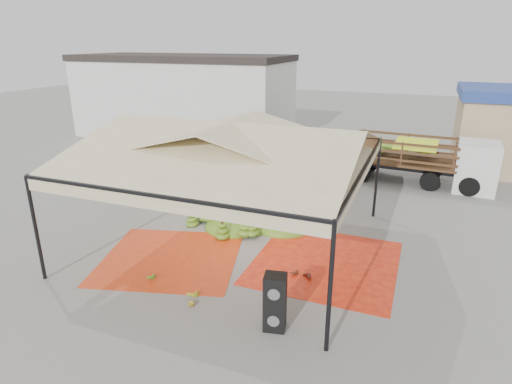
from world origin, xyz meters
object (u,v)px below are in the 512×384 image
at_px(speaker_stack, 275,302).
at_px(truck_right, 428,156).
at_px(truck_left, 289,145).
at_px(vendor, 255,187).
at_px(banana_heap, 251,207).

relative_size(speaker_stack, truck_right, 0.22).
bearing_deg(truck_left, vendor, -65.58).
relative_size(banana_heap, speaker_stack, 3.60).
bearing_deg(banana_heap, speaker_stack, -62.90).
distance_m(banana_heap, truck_left, 7.09).
height_order(speaker_stack, truck_left, truck_left).
bearing_deg(vendor, speaker_stack, 125.64).
bearing_deg(truck_left, speaker_stack, -53.03).
bearing_deg(banana_heap, truck_left, 96.31).
bearing_deg(speaker_stack, truck_left, 94.72).
height_order(banana_heap, speaker_stack, speaker_stack).
xyz_separation_m(banana_heap, truck_left, (-0.78, 7.01, 0.68)).
height_order(speaker_stack, truck_right, truck_right).
xyz_separation_m(vendor, truck_left, (-0.35, 5.58, 0.42)).
height_order(speaker_stack, vendor, vendor).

